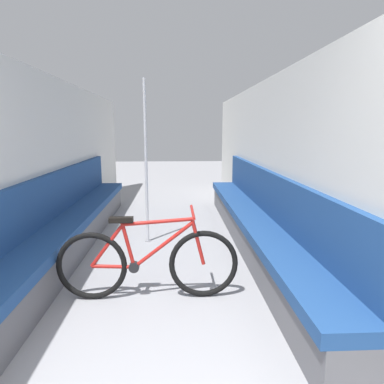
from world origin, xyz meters
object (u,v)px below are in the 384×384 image
bench_seat_row_left (69,226)px  bench_seat_row_right (256,224)px  bicycle (148,262)px  grab_pole_near (146,165)px

bench_seat_row_left → bench_seat_row_right: same height
bench_seat_row_right → bicycle: (-1.24, -1.23, 0.02)m
bench_seat_row_left → bicycle: 1.61m
bench_seat_row_left → grab_pole_near: grab_pole_near is taller
bench_seat_row_right → grab_pole_near: size_ratio=2.41×
bench_seat_row_left → bicycle: bench_seat_row_left is taller
grab_pole_near → bench_seat_row_right: bearing=-13.4°
bicycle → grab_pole_near: 1.71m
bicycle → grab_pole_near: size_ratio=0.75×
bench_seat_row_left → grab_pole_near: (0.92, 0.32, 0.71)m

